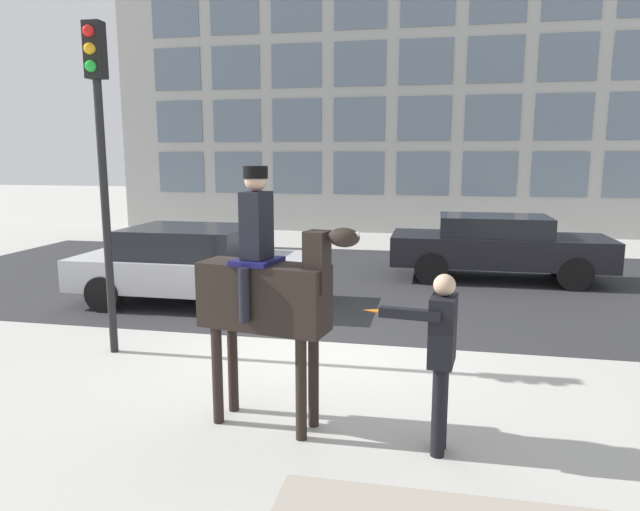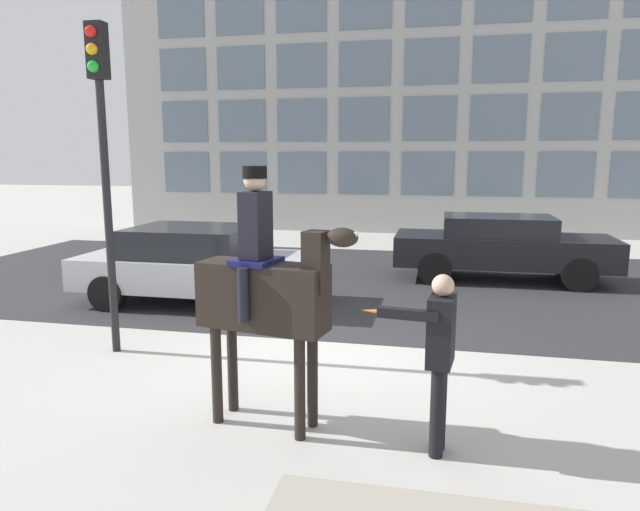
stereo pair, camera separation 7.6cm
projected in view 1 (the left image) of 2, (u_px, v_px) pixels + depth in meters
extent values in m
plane|color=#B2AFA8|center=(317.00, 353.00, 8.06)|extent=(80.00, 80.00, 0.00)
cube|color=#2D2D30|center=(360.00, 281.00, 12.65)|extent=(20.50, 8.50, 0.01)
cube|color=#A8A8A3|center=(394.00, 15.00, 19.33)|extent=(20.50, 0.30, 14.92)
cube|color=slate|center=(182.00, 172.00, 21.61)|extent=(1.80, 0.02, 1.50)
cube|color=slate|center=(238.00, 172.00, 21.17)|extent=(1.80, 0.02, 1.50)
cube|color=slate|center=(297.00, 173.00, 20.74)|extent=(1.80, 0.02, 1.50)
cube|color=slate|center=(359.00, 173.00, 20.30)|extent=(1.80, 0.02, 1.50)
cube|color=slate|center=(423.00, 174.00, 19.87)|extent=(1.80, 0.02, 1.50)
cube|color=slate|center=(490.00, 174.00, 19.43)|extent=(1.80, 0.02, 1.50)
cube|color=slate|center=(560.00, 174.00, 18.99)|extent=(1.80, 0.02, 1.50)
cube|color=slate|center=(633.00, 175.00, 18.56)|extent=(1.80, 0.02, 1.50)
cube|color=slate|center=(179.00, 122.00, 21.28)|extent=(1.80, 0.02, 1.50)
cube|color=slate|center=(237.00, 121.00, 20.85)|extent=(1.80, 0.02, 1.50)
cube|color=slate|center=(297.00, 120.00, 20.41)|extent=(1.80, 0.02, 1.50)
cube|color=slate|center=(359.00, 119.00, 19.98)|extent=(1.80, 0.02, 1.50)
cube|color=slate|center=(424.00, 118.00, 19.54)|extent=(1.80, 0.02, 1.50)
cube|color=slate|center=(493.00, 118.00, 19.11)|extent=(1.80, 0.02, 1.50)
cube|color=slate|center=(564.00, 117.00, 18.67)|extent=(1.80, 0.02, 1.50)
cube|color=slate|center=(639.00, 116.00, 18.23)|extent=(1.80, 0.02, 1.50)
cube|color=slate|center=(177.00, 69.00, 20.96)|extent=(1.80, 0.02, 1.50)
cube|color=slate|center=(236.00, 67.00, 20.52)|extent=(1.80, 0.02, 1.50)
cube|color=slate|center=(296.00, 66.00, 20.09)|extent=(1.80, 0.02, 1.50)
cube|color=slate|center=(360.00, 64.00, 19.65)|extent=(1.80, 0.02, 1.50)
cube|color=slate|center=(426.00, 61.00, 19.22)|extent=(1.80, 0.02, 1.50)
cube|color=slate|center=(496.00, 59.00, 18.78)|extent=(1.80, 0.02, 1.50)
cube|color=slate|center=(568.00, 57.00, 18.34)|extent=(1.80, 0.02, 1.50)
cube|color=slate|center=(175.00, 15.00, 20.64)|extent=(1.80, 0.02, 1.50)
cube|color=slate|center=(234.00, 12.00, 20.20)|extent=(1.80, 0.02, 1.50)
cube|color=slate|center=(296.00, 9.00, 19.76)|extent=(1.80, 0.02, 1.50)
cube|color=slate|center=(360.00, 6.00, 19.33)|extent=(1.80, 0.02, 1.50)
cube|color=slate|center=(428.00, 3.00, 18.89)|extent=(1.80, 0.02, 1.50)
cube|color=black|center=(264.00, 296.00, 5.70)|extent=(1.38, 0.68, 0.66)
cylinder|color=black|center=(313.00, 378.00, 5.81)|extent=(0.11, 0.11, 1.04)
cylinder|color=black|center=(301.00, 389.00, 5.53)|extent=(0.11, 0.11, 1.04)
cylinder|color=black|center=(233.00, 365.00, 6.16)|extent=(0.11, 0.11, 1.04)
cylinder|color=black|center=(217.00, 375.00, 5.88)|extent=(0.11, 0.11, 1.04)
cube|color=black|center=(317.00, 262.00, 5.42)|extent=(0.24, 0.28, 0.59)
cube|color=black|center=(306.00, 259.00, 5.46)|extent=(0.05, 0.09, 0.53)
ellipsoid|color=black|center=(344.00, 237.00, 5.27)|extent=(0.34, 0.25, 0.18)
cube|color=silver|center=(353.00, 236.00, 5.23)|extent=(0.12, 0.07, 0.07)
cylinder|color=black|center=(205.00, 300.00, 5.98)|extent=(0.09, 0.09, 0.55)
cube|color=#14144C|center=(257.00, 261.00, 5.66)|extent=(0.48, 0.55, 0.05)
cube|color=black|center=(257.00, 225.00, 5.60)|extent=(0.28, 0.36, 0.66)
sphere|color=#D1A889|center=(256.00, 180.00, 5.53)|extent=(0.22, 0.22, 0.22)
cylinder|color=black|center=(255.00, 172.00, 5.51)|extent=(0.24, 0.24, 0.12)
cylinder|color=black|center=(270.00, 284.00, 5.96)|extent=(0.11, 0.11, 0.53)
cylinder|color=black|center=(244.00, 295.00, 5.47)|extent=(0.11, 0.11, 0.53)
cylinder|color=black|center=(439.00, 412.00, 5.23)|extent=(0.13, 0.13, 0.87)
cylinder|color=black|center=(441.00, 405.00, 5.38)|extent=(0.13, 0.13, 0.87)
cube|color=black|center=(443.00, 330.00, 5.18)|extent=(0.27, 0.42, 0.64)
sphere|color=#D1A889|center=(445.00, 285.00, 5.10)|extent=(0.20, 0.20, 0.20)
cube|color=black|center=(410.00, 314.00, 5.06)|extent=(0.56, 0.16, 0.09)
cone|color=orange|center=(372.00, 311.00, 5.17)|extent=(0.18, 0.07, 0.04)
cube|color=#B7B7BC|center=(195.00, 271.00, 10.73)|extent=(4.35, 1.99, 0.58)
cube|color=black|center=(189.00, 241.00, 10.65)|extent=(2.18, 1.75, 0.53)
cylinder|color=black|center=(249.00, 301.00, 9.63)|extent=(0.65, 0.24, 0.65)
cylinder|color=black|center=(278.00, 279.00, 11.40)|extent=(0.65, 0.24, 0.65)
cylinder|color=black|center=(104.00, 294.00, 10.15)|extent=(0.65, 0.24, 0.65)
cylinder|color=black|center=(153.00, 273.00, 11.92)|extent=(0.65, 0.24, 0.65)
cube|color=black|center=(498.00, 250.00, 12.69)|extent=(4.68, 1.71, 0.65)
cube|color=black|center=(494.00, 226.00, 12.62)|extent=(2.34, 1.50, 0.44)
cylinder|color=black|center=(575.00, 274.00, 11.70)|extent=(0.72, 0.21, 0.72)
cylinder|color=black|center=(559.00, 260.00, 13.22)|extent=(0.72, 0.21, 0.72)
cylinder|color=black|center=(431.00, 268.00, 12.27)|extent=(0.72, 0.21, 0.72)
cylinder|color=black|center=(432.00, 256.00, 13.78)|extent=(0.72, 0.21, 0.72)
cylinder|color=black|center=(106.00, 221.00, 7.80)|extent=(0.11, 0.11, 3.75)
cube|color=black|center=(95.00, 50.00, 7.41)|extent=(0.24, 0.19, 0.72)
sphere|color=red|center=(88.00, 31.00, 7.26)|extent=(0.15, 0.15, 0.15)
sphere|color=orange|center=(90.00, 49.00, 7.30)|extent=(0.15, 0.15, 0.15)
sphere|color=green|center=(91.00, 66.00, 7.33)|extent=(0.15, 0.15, 0.15)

